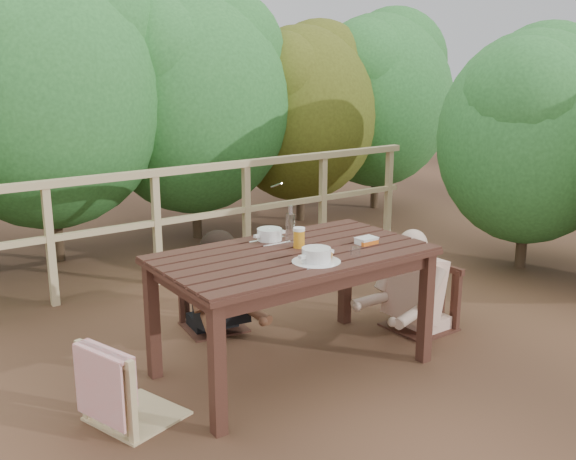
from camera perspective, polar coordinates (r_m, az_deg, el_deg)
ground at (r=4.36m, az=0.39°, el=-11.66°), size 60.00×60.00×0.00m
table at (r=4.21m, az=0.39°, el=-7.01°), size 1.65×0.93×0.76m
chair_left at (r=3.72m, az=-13.07°, el=-9.30°), size 0.55×0.55×0.89m
chair_far at (r=4.84m, az=-6.46°, el=-3.65°), size 0.47×0.47×0.84m
chair_right at (r=4.90m, az=11.31°, el=-3.41°), size 0.45×0.45×0.88m
woman at (r=4.81m, az=-6.62°, el=-1.78°), size 0.54×0.63×1.16m
diner_right at (r=4.87m, az=11.66°, el=-1.27°), size 0.63×0.51×1.25m
railing at (r=5.83m, az=-11.09°, el=0.18°), size 5.60×0.10×1.01m
hedge_row at (r=6.92m, az=-12.78°, el=13.99°), size 6.60×1.60×3.80m
soup_near at (r=3.87m, az=2.43°, el=-2.21°), size 0.29×0.29×0.10m
soup_far at (r=4.32m, az=-1.58°, el=-0.47°), size 0.27×0.27×0.09m
bread_roll at (r=3.92m, az=2.97°, el=-2.18°), size 0.13×0.10×0.08m
beer_glass at (r=4.14m, az=0.94°, el=-0.76°), size 0.07×0.07×0.14m
bottle at (r=4.24m, az=0.21°, el=0.39°), size 0.06×0.06×0.25m
tumbler at (r=3.99m, az=5.75°, el=-1.95°), size 0.06×0.06×0.07m
butter_tub at (r=4.26m, az=6.69°, el=-1.00°), size 0.14×0.10×0.06m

